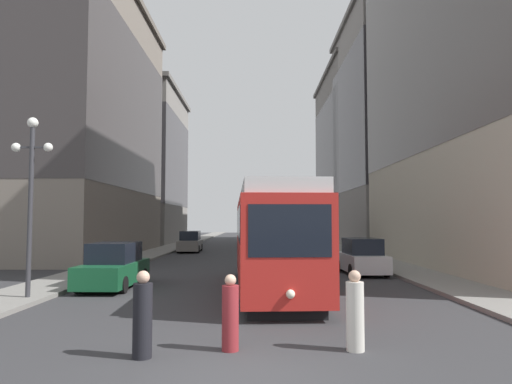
# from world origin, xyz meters

# --- Properties ---
(ground_plane) EXTENTS (200.00, 200.00, 0.00)m
(ground_plane) POSITION_xyz_m (0.00, 0.00, 0.00)
(ground_plane) COLOR #303033
(sidewalk_left) EXTENTS (2.54, 120.00, 0.15)m
(sidewalk_left) POSITION_xyz_m (-8.14, 40.00, 0.07)
(sidewalk_left) COLOR gray
(sidewalk_left) RESTS_ON ground
(sidewalk_right) EXTENTS (2.54, 120.00, 0.15)m
(sidewalk_right) POSITION_xyz_m (8.14, 40.00, 0.07)
(sidewalk_right) COLOR gray
(sidewalk_right) RESTS_ON ground
(streetcar) EXTENTS (3.19, 12.67, 3.89)m
(streetcar) POSITION_xyz_m (0.79, 10.31, 2.10)
(streetcar) COLOR black
(streetcar) RESTS_ON ground
(transit_bus) EXTENTS (2.73, 11.57, 3.45)m
(transit_bus) POSITION_xyz_m (4.26, 29.44, 1.95)
(transit_bus) COLOR black
(transit_bus) RESTS_ON ground
(parked_car_left_near) EXTENTS (1.95, 4.62, 1.82)m
(parked_car_left_near) POSITION_xyz_m (-5.57, 10.84, 0.84)
(parked_car_left_near) COLOR black
(parked_car_left_near) RESTS_ON ground
(parked_car_left_mid) EXTENTS (2.02, 4.99, 1.82)m
(parked_car_left_mid) POSITION_xyz_m (-5.57, 32.78, 0.84)
(parked_car_left_mid) COLOR black
(parked_car_left_mid) RESTS_ON ground
(parked_car_right_far) EXTENTS (2.01, 4.29, 1.82)m
(parked_car_right_far) POSITION_xyz_m (5.57, 15.65, 0.84)
(parked_car_right_far) COLOR black
(parked_car_right_far) RESTS_ON ground
(pedestrian_crossing_near) EXTENTS (0.35, 0.35, 1.58)m
(pedestrian_crossing_near) POSITION_xyz_m (-0.35, 1.69, 0.73)
(pedestrian_crossing_near) COLOR maroon
(pedestrian_crossing_near) RESTS_ON ground
(pedestrian_crossing_far) EXTENTS (0.38, 0.38, 1.71)m
(pedestrian_crossing_far) POSITION_xyz_m (-2.06, 1.18, 0.80)
(pedestrian_crossing_far) COLOR black
(pedestrian_crossing_far) RESTS_ON ground
(pedestrian_on_sidewalk) EXTENTS (0.37, 0.37, 1.67)m
(pedestrian_on_sidewalk) POSITION_xyz_m (2.26, 1.68, 0.78)
(pedestrian_on_sidewalk) COLOR beige
(pedestrian_on_sidewalk) RESTS_ON ground
(lamp_post_left_near) EXTENTS (1.41, 0.36, 6.09)m
(lamp_post_left_near) POSITION_xyz_m (-7.47, 7.62, 4.11)
(lamp_post_left_near) COLOR #333338
(lamp_post_left_near) RESTS_ON sidewalk_left
(building_left_corner) EXTENTS (16.45, 16.77, 18.65)m
(building_left_corner) POSITION_xyz_m (-17.34, 48.95, 9.58)
(building_left_corner) COLOR gray
(building_left_corner) RESTS_ON ground
(building_left_midblock) EXTENTS (10.65, 21.49, 20.80)m
(building_left_midblock) POSITION_xyz_m (-14.44, 28.24, 10.70)
(building_left_midblock) COLOR slate
(building_left_midblock) RESTS_ON ground
(building_right_corner) EXTENTS (10.79, 20.39, 22.21)m
(building_right_corner) POSITION_xyz_m (14.51, 53.16, 11.43)
(building_right_corner) COLOR slate
(building_right_corner) RESTS_ON ground
(building_right_midblock) EXTENTS (11.63, 16.72, 23.45)m
(building_right_midblock) POSITION_xyz_m (14.93, 38.86, 12.07)
(building_right_midblock) COLOR gray
(building_right_midblock) RESTS_ON ground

